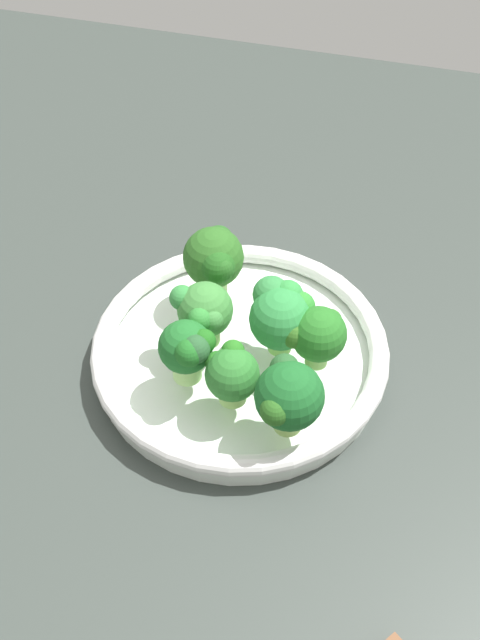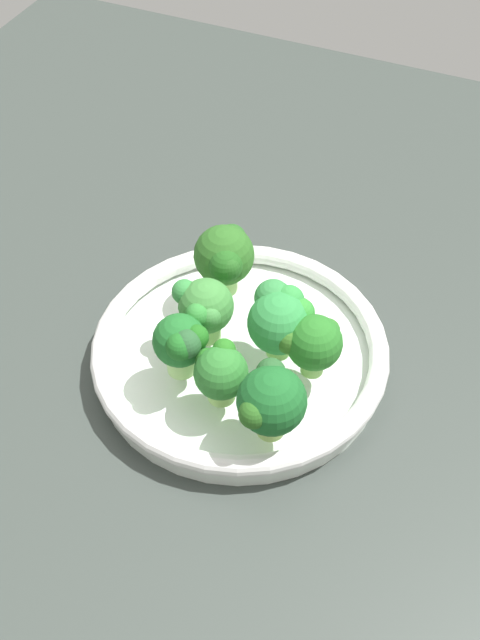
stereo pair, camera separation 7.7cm
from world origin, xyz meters
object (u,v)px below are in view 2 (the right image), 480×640
broccoli_floret_1 (270,401)px  broccoli_floret_5 (204,308)px  bowl (240,353)px  broccoli_floret_4 (281,318)px  broccoli_floret_3 (312,343)px  broccoli_floret_6 (220,372)px  broccoli_floret_0 (181,343)px  broccoli_floret_2 (225,257)px

broccoli_floret_1 → broccoli_floret_5: size_ratio=1.07×
bowl → broccoli_floret_4: (-3.89, -0.61, 6.11)cm
broccoli_floret_3 → broccoli_floret_1: bearing=83.6°
broccoli_floret_1 → broccoli_floret_4: bearing=-73.8°
broccoli_floret_1 → broccoli_floret_6: bearing=-18.6°
broccoli_floret_1 → broccoli_floret_6: size_ratio=1.25×
broccoli_floret_4 → broccoli_floret_6: size_ratio=1.22×
broccoli_floret_0 → broccoli_floret_3: size_ratio=1.01×
broccoli_floret_0 → broccoli_floret_1: broccoli_floret_1 is taller
broccoli_floret_3 → broccoli_floret_5: size_ratio=0.95×
broccoli_floret_0 → broccoli_floret_6: broccoli_floret_0 is taller
broccoli_floret_1 → broccoli_floret_3: bearing=-96.4°
broccoli_floret_4 → broccoli_floret_5: 7.32cm
broccoli_floret_3 → broccoli_floret_5: broccoli_floret_5 is taller
broccoli_floret_4 → bowl: bearing=8.9°
broccoli_floret_0 → broccoli_floret_3: same height
broccoli_floret_2 → broccoli_floret_3: size_ratio=1.18×
broccoli_floret_5 → broccoli_floret_4: bearing=-168.5°
broccoli_floret_4 → broccoli_floret_3: bearing=160.3°
broccoli_floret_6 → broccoli_floret_0: bearing=-14.4°
broccoli_floret_1 → broccoli_floret_4: 9.61cm
broccoli_floret_6 → broccoli_floret_5: bearing=-53.9°
broccoli_floret_2 → broccoli_floret_3: bearing=150.8°
bowl → broccoli_floret_2: (4.15, -5.83, 6.40)cm
bowl → broccoli_floret_5: bearing=14.5°
bowl → broccoli_floret_5: (3.28, 0.85, 5.87)cm
broccoli_floret_2 → broccoli_floret_4: (-8.04, 5.22, -0.29)cm
broccoli_floret_1 → broccoli_floret_3: (-0.90, -7.95, -0.42)cm
bowl → broccoli_floret_5: size_ratio=4.26×
bowl → broccoli_floret_2: bearing=-54.5°
broccoli_floret_6 → broccoli_floret_3: bearing=-136.5°
broccoli_floret_2 → bowl: bearing=125.5°
broccoli_floret_2 → broccoli_floret_5: 6.76cm
broccoli_floret_0 → broccoli_floret_1: 10.31cm
broccoli_floret_0 → broccoli_floret_6: size_ratio=1.12×
bowl → broccoli_floret_0: broccoli_floret_0 is taller
bowl → broccoli_floret_3: bearing=174.9°
broccoli_floret_0 → broccoli_floret_1: bearing=163.3°
broccoli_floret_0 → broccoli_floret_1: size_ratio=0.90×
broccoli_floret_4 → broccoli_floret_6: bearing=68.8°
broccoli_floret_2 → broccoli_floret_3: (-11.61, 6.50, -0.81)cm
broccoli_floret_3 → bowl: bearing=-5.1°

